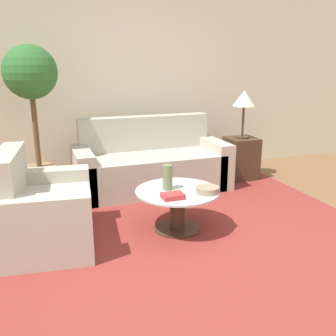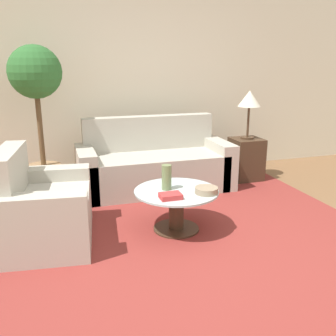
# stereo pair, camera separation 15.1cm
# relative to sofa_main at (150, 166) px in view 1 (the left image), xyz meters

# --- Properties ---
(ground_plane) EXTENTS (14.00, 14.00, 0.00)m
(ground_plane) POSITION_rel_sofa_main_xyz_m (-0.13, -2.02, -0.29)
(ground_plane) COLOR brown
(wall_back) EXTENTS (10.00, 0.06, 2.60)m
(wall_back) POSITION_rel_sofa_main_xyz_m (-0.13, 0.77, 1.01)
(wall_back) COLOR beige
(wall_back) RESTS_ON ground_plane
(rug) EXTENTS (3.67, 3.41, 0.01)m
(rug) POSITION_rel_sofa_main_xyz_m (-0.13, -1.28, -0.29)
(rug) COLOR maroon
(rug) RESTS_ON ground_plane
(sofa_main) EXTENTS (1.90, 0.80, 0.89)m
(sofa_main) POSITION_rel_sofa_main_xyz_m (0.00, 0.00, 0.00)
(sofa_main) COLOR #B2AD9E
(sofa_main) RESTS_ON ground_plane
(armchair) EXTENTS (0.85, 1.07, 0.86)m
(armchair) POSITION_rel_sofa_main_xyz_m (-1.35, -1.16, -0.00)
(armchair) COLOR #B2AD9E
(armchair) RESTS_ON ground_plane
(coffee_table) EXTENTS (0.79, 0.79, 0.40)m
(coffee_table) POSITION_rel_sofa_main_xyz_m (-0.13, -1.28, -0.03)
(coffee_table) COLOR #422D1E
(coffee_table) RESTS_ON ground_plane
(side_table) EXTENTS (0.39, 0.39, 0.57)m
(side_table) POSITION_rel_sofa_main_xyz_m (1.30, -0.02, -0.01)
(side_table) COLOR #422D1E
(side_table) RESTS_ON ground_plane
(table_lamp) EXTENTS (0.30, 0.30, 0.63)m
(table_lamp) POSITION_rel_sofa_main_xyz_m (1.30, -0.02, 0.78)
(table_lamp) COLOR #422D1E
(table_lamp) RESTS_ON side_table
(potted_plant) EXTENTS (0.60, 0.60, 1.75)m
(potted_plant) POSITION_rel_sofa_main_xyz_m (-1.33, 0.15, 0.87)
(potted_plant) COLOR #93704C
(potted_plant) RESTS_ON ground_plane
(vase) EXTENTS (0.09, 0.09, 0.24)m
(vase) POSITION_rel_sofa_main_xyz_m (-0.21, -1.23, 0.23)
(vase) COLOR #6B7A4C
(vase) RESTS_ON coffee_table
(bowl) EXTENTS (0.21, 0.21, 0.06)m
(bowl) POSITION_rel_sofa_main_xyz_m (0.11, -1.44, 0.14)
(bowl) COLOR gray
(bowl) RESTS_ON coffee_table
(book_stack) EXTENTS (0.19, 0.14, 0.05)m
(book_stack) POSITION_rel_sofa_main_xyz_m (-0.25, -1.47, 0.13)
(book_stack) COLOR #BC3333
(book_stack) RESTS_ON coffee_table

